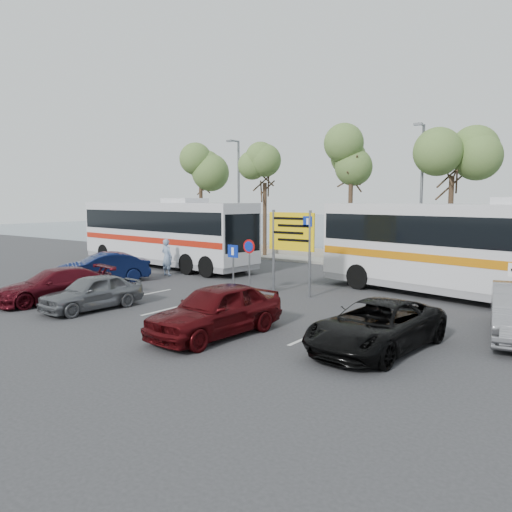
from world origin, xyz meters
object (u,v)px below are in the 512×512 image
Objects in this scene: street_lamp_left at (238,192)px; car_maroon at (55,285)px; direction_sign at (291,238)px; car_red at (216,310)px; suv_black at (377,326)px; car_silver_a at (92,292)px; car_blue at (103,268)px; pedestrian_near at (167,257)px; street_lamp_right at (421,189)px; coach_bus_left at (164,235)px; coach_bus_right at (474,253)px.

car_maroon is (4.19, -17.02, -3.94)m from street_lamp_left.
direction_sign is 7.08m from car_red.
car_red is at bearing -155.24° from suv_black.
car_blue is (-4.80, 4.08, 0.07)m from car_silver_a.
street_lamp_left is at bearing -74.25° from pedestrian_near.
car_maroon is (-8.81, -17.02, -3.94)m from street_lamp_right.
car_silver_a is 0.87× the size of car_blue.
street_lamp_right is 2.23× the size of direction_sign.
suv_black is (15.21, -2.58, -0.06)m from car_blue.
car_silver_a is (-4.42, -6.70, -1.78)m from direction_sign.
car_blue is at bearing 176.36° from suv_black.
pedestrian_near is at bearing 163.26° from suv_black.
car_blue is 4.73m from car_maroon.
coach_bus_left reaches higher than pedestrian_near.
coach_bus_left is (-13.17, -7.02, -2.69)m from street_lamp_right.
suv_black is (4.00, -15.52, -3.94)m from street_lamp_right.
car_red is (-0.40, -17.02, -3.82)m from street_lamp_right.
coach_bus_right is 2.96× the size of car_red.
coach_bus_right is at bearing 46.79° from car_blue.
pedestrian_near reaches higher than car_maroon.
coach_bus_right is 16.70m from car_maroon.
car_blue is at bearing -82.13° from street_lamp_left.
coach_bus_left is 16.26m from car_red.
coach_bus_left is (-0.17, -7.02, -2.69)m from street_lamp_left.
car_red is at bearing -38.07° from coach_bus_left.
car_red reaches higher than car_silver_a.
coach_bus_left is 2.81× the size of suv_black.
street_lamp_left is 10.53m from pedestrian_near.
coach_bus_left is at bearing 180.00° from coach_bus_right.
pedestrian_near is (-3.92, 7.50, 0.32)m from car_silver_a.
suv_black reaches higher than car_maroon.
street_lamp_left is 23.36m from suv_black.
street_lamp_left is 2.23× the size of direction_sign.
coach_bus_left is 2.93× the size of car_red.
coach_bus_right reaches higher than pedestrian_near.
street_lamp_left is 1.76× the size of car_maroon.
car_maroon is at bearing 101.53° from pedestrian_near.
coach_bus_left is (-11.17, 3.30, -0.52)m from direction_sign.
suv_black reaches higher than car_silver_a.
coach_bus_right is at bearing 26.95° from direction_sign.
direction_sign reaches higher than car_silver_a.
coach_bus_right reaches higher than car_blue.
direction_sign reaches higher than car_blue.
car_blue is 0.96× the size of car_maroon.
pedestrian_near is at bearing 147.37° from car_red.
direction_sign is 1.85× the size of pedestrian_near.
direction_sign is 8.50m from pedestrian_near.
coach_bus_right reaches higher than suv_black.
coach_bus_left is 2.95× the size of car_maroon.
suv_black is at bearing 17.71° from car_maroon.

